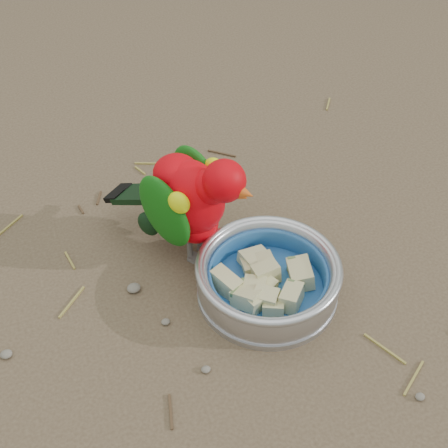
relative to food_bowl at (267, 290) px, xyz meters
name	(u,v)px	position (x,y,z in m)	size (l,w,h in m)	color
ground	(216,318)	(-0.08, -0.02, -0.01)	(60.00, 60.00, 0.00)	brown
food_bowl	(267,290)	(0.00, 0.00, 0.00)	(0.20, 0.20, 0.02)	#B2B2BA
bowl_wall	(268,276)	(0.00, 0.00, 0.03)	(0.20, 0.20, 0.04)	#B2B2BA
fruit_wedges	(268,279)	(0.00, 0.00, 0.02)	(0.12, 0.12, 0.03)	#C5BD84
lory_parrot	(191,206)	(-0.07, 0.12, 0.09)	(0.11, 0.23, 0.19)	#CC010A
ground_debris	(208,306)	(-0.09, 0.01, -0.01)	(0.90, 0.80, 0.01)	olive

